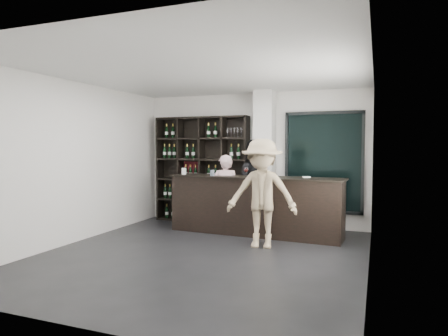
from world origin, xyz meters
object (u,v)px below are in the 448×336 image
at_px(tasting_counter, 254,205).
at_px(taster_black, 253,184).
at_px(wine_shelf, 202,170).
at_px(taster_pink, 225,193).
at_px(customer, 262,193).

bearing_deg(tasting_counter, taster_black, 113.55).
bearing_deg(wine_shelf, taster_pink, -40.31).
bearing_deg(tasting_counter, wine_shelf, 154.29).
bearing_deg(customer, taster_pink, 130.06).
relative_size(wine_shelf, taster_black, 1.28).
height_order(wine_shelf, taster_black, wine_shelf).
bearing_deg(taster_black, wine_shelf, -25.23).
bearing_deg(taster_black, customer, 99.90).
bearing_deg(taster_pink, customer, 114.45).
xyz_separation_m(wine_shelf, tasting_counter, (1.50, -0.83, -0.63)).
relative_size(taster_black, customer, 1.01).
height_order(tasting_counter, taster_pink, taster_pink).
xyz_separation_m(taster_black, customer, (0.60, -1.44, -0.01)).
bearing_deg(taster_black, taster_pink, 30.27).
relative_size(wine_shelf, tasting_counter, 0.69).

